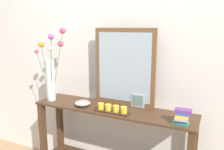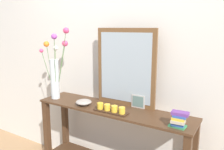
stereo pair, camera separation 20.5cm
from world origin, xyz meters
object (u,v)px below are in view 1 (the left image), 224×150
tall_vase_left (51,72)px  book_stack (182,117)px  mirror_leaning (124,67)px  candle_tray (112,109)px  picture_frame_small (138,101)px  decorative_bowl (83,103)px  console_table (112,141)px

tall_vase_left → book_stack: tall_vase_left is taller
mirror_leaning → candle_tray: 0.41m
picture_frame_small → decorative_bowl: bearing=-157.1°
book_stack → mirror_leaning: bearing=157.3°
console_table → book_stack: (0.64, -0.10, 0.39)m
tall_vase_left → decorative_bowl: 0.46m
console_table → picture_frame_small: 0.46m
console_table → tall_vase_left: bearing=-176.1°
candle_tray → tall_vase_left: bearing=175.7°
mirror_leaning → picture_frame_small: (0.14, -0.01, -0.30)m
tall_vase_left → decorative_bowl: tall_vase_left is taller
candle_tray → book_stack: bearing=0.1°
candle_tray → decorative_bowl: (-0.32, 0.03, 0.00)m
picture_frame_small → book_stack: (0.44, -0.23, -0.00)m
mirror_leaning → book_stack: size_ratio=5.15×
picture_frame_small → decorative_bowl: size_ratio=0.86×
tall_vase_left → candle_tray: 0.75m
decorative_bowl → console_table: bearing=14.4°
console_table → book_stack: size_ratio=10.82×
decorative_bowl → book_stack: book_stack is taller
mirror_leaning → decorative_bowl: (-0.33, -0.22, -0.33)m
tall_vase_left → picture_frame_small: size_ratio=5.56×
console_table → candle_tray: (0.05, -0.10, 0.36)m
console_table → mirror_leaning: bearing=67.8°
console_table → book_stack: bearing=-8.7°
mirror_leaning → book_stack: 0.70m
tall_vase_left → decorative_bowl: size_ratio=4.81×
book_stack → tall_vase_left: bearing=177.7°
tall_vase_left → mirror_leaning: bearing=14.9°
mirror_leaning → decorative_bowl: mirror_leaning is taller
mirror_leaning → picture_frame_small: size_ratio=5.53×
mirror_leaning → decorative_bowl: 0.52m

